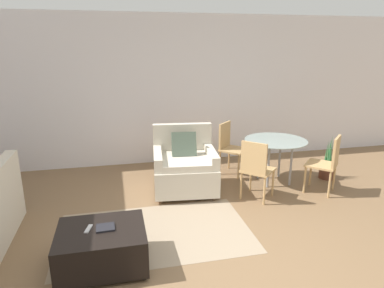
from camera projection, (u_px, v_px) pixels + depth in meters
The scene contains 12 objects.
ground_plane at pixel (221, 268), 3.50m from camera, with size 20.00×20.00×0.00m, color brown.
wall_back at pixel (166, 91), 6.38m from camera, with size 12.00×0.06×2.75m.
area_rug at pixel (155, 232), 4.16m from camera, with size 2.29×1.41×0.01m.
armchair at pixel (185, 167), 5.28m from camera, with size 1.03×1.01×0.99m.
ottoman at pixel (102, 246), 3.47m from camera, with size 0.88×0.72×0.42m.
book_stack at pixel (105, 228), 3.44m from camera, with size 0.19×0.17×0.02m.
tv_remote_primary at pixel (88, 229), 3.42m from camera, with size 0.08×0.17×0.01m.
dining_table at pixel (275, 145), 5.54m from camera, with size 1.00×1.00×0.72m.
dining_chair_near_left at pixel (256, 166), 4.91m from camera, with size 0.59×0.59×0.90m.
dining_chair_near_right at pixel (328, 161), 5.16m from camera, with size 0.59×0.59×0.90m.
dining_chair_far_left at pixel (230, 145), 5.99m from camera, with size 0.59×0.59×0.90m.
potted_plant_small at pixel (328, 167), 5.82m from camera, with size 0.26×0.26×0.75m.
Camera 1 is at (-0.97, -2.86, 2.19)m, focal length 32.00 mm.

